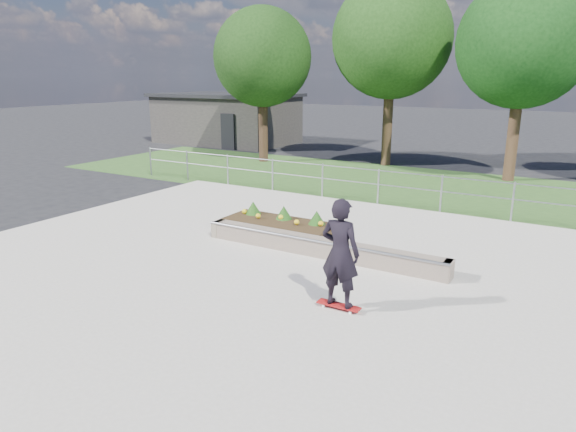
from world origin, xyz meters
name	(u,v)px	position (x,y,z in m)	size (l,w,h in m)	color
ground	(242,284)	(0.00, 0.00, 0.00)	(120.00, 120.00, 0.00)	black
grass_verge	(411,186)	(0.00, 11.00, 0.01)	(30.00, 8.00, 0.02)	#294A1D
concrete_slab	(242,283)	(0.00, 0.00, 0.03)	(15.00, 15.00, 0.06)	#A8A095
fence	(378,182)	(0.00, 7.50, 0.77)	(20.06, 0.06, 1.20)	#95989D
building	(227,118)	(-14.00, 18.00, 1.51)	(8.40, 5.40, 3.00)	#2B2926
tree_far_left	(262,58)	(-8.00, 13.00, 4.85)	(4.55, 4.55, 7.15)	black
tree_mid_left	(392,39)	(-2.50, 15.00, 5.61)	(5.25, 5.25, 8.25)	#322014
tree_mid_right	(524,43)	(3.00, 14.00, 5.23)	(4.90, 4.90, 7.70)	#382216
grind_ledge	(319,247)	(0.63, 2.18, 0.26)	(6.00, 0.44, 0.43)	#6B5B4E
planter_bed	(280,223)	(-1.22, 3.46, 0.24)	(3.00, 1.20, 0.61)	black
skateboarder	(340,253)	(2.22, -0.14, 1.11)	(0.80, 0.48, 2.02)	silver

